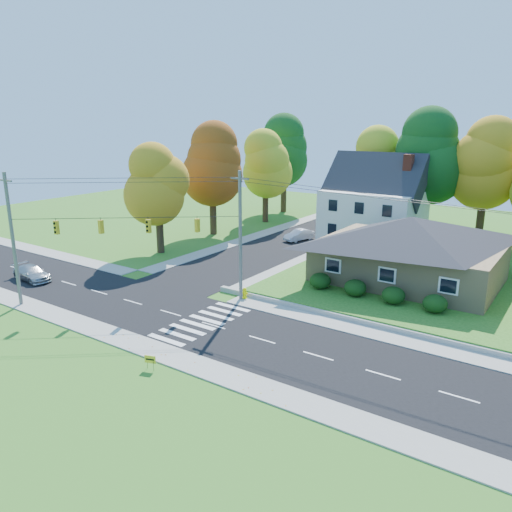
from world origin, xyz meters
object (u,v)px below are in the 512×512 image
Objects in this scene: white_car at (299,235)px; ranch_house at (410,248)px; fire_hydrant at (245,294)px; silver_sedan at (32,273)px.

ranch_house is at bearing -13.73° from white_car.
ranch_house is 14.34m from fire_hydrant.
fire_hydrant is (6.28, -19.45, -0.21)m from white_car.
ranch_house reaches higher than fire_hydrant.
ranch_house is 3.39× the size of silver_sedan.
silver_sedan is 28.70m from white_car.
ranch_house is 18.17m from white_car.
fire_hydrant is at bearing -131.59° from ranch_house.
white_car is (11.79, 26.17, 0.01)m from silver_sedan.
silver_sedan is at bearing -98.18° from white_car.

